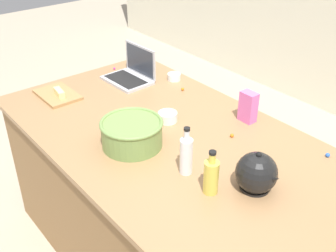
% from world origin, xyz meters
% --- Properties ---
extents(island_counter, '(1.97, 1.13, 0.90)m').
position_xyz_m(island_counter, '(0.00, 0.00, 0.45)').
color(island_counter, olive).
rests_on(island_counter, ground).
extents(laptop, '(0.32, 0.24, 0.22)m').
position_xyz_m(laptop, '(-0.68, 0.24, 0.95)').
color(laptop, '#B7B7BC').
rests_on(laptop, island_counter).
extents(mixing_bowl_large, '(0.31, 0.31, 0.14)m').
position_xyz_m(mixing_bowl_large, '(-0.03, -0.20, 0.97)').
color(mixing_bowl_large, '#72934C').
rests_on(mixing_bowl_large, island_counter).
extents(bottle_oil, '(0.06, 0.06, 0.21)m').
position_xyz_m(bottle_oil, '(0.47, -0.15, 0.98)').
color(bottle_oil, '#DBC64C').
rests_on(bottle_oil, island_counter).
extents(bottle_vinegar, '(0.06, 0.06, 0.23)m').
position_xyz_m(bottle_vinegar, '(0.30, -0.14, 0.99)').
color(bottle_vinegar, white).
rests_on(bottle_vinegar, island_counter).
extents(kettle, '(0.21, 0.18, 0.20)m').
position_xyz_m(kettle, '(0.57, 0.01, 0.98)').
color(kettle, black).
rests_on(kettle, island_counter).
extents(cutting_board, '(0.29, 0.20, 0.02)m').
position_xyz_m(cutting_board, '(-0.77, -0.24, 0.91)').
color(cutting_board, '#AD7F4C').
rests_on(cutting_board, island_counter).
extents(butter_stick_left, '(0.11, 0.05, 0.04)m').
position_xyz_m(butter_stick_left, '(-0.74, -0.24, 0.94)').
color(butter_stick_left, '#F4E58C').
rests_on(butter_stick_left, cutting_board).
extents(ramekin_small, '(0.10, 0.10, 0.05)m').
position_xyz_m(ramekin_small, '(-0.11, 0.09, 0.93)').
color(ramekin_small, white).
rests_on(ramekin_small, island_counter).
extents(ramekin_medium, '(0.09, 0.09, 0.04)m').
position_xyz_m(ramekin_medium, '(-0.50, 0.46, 0.92)').
color(ramekin_medium, white).
rests_on(ramekin_medium, island_counter).
extents(candy_bag, '(0.09, 0.06, 0.17)m').
position_xyz_m(candy_bag, '(0.16, 0.43, 0.99)').
color(candy_bag, pink).
rests_on(candy_bag, island_counter).
extents(candy_0, '(0.02, 0.02, 0.02)m').
position_xyz_m(candy_0, '(-0.34, 0.40, 0.91)').
color(candy_0, orange).
rests_on(candy_0, island_counter).
extents(candy_1, '(0.02, 0.02, 0.02)m').
position_xyz_m(candy_1, '(-0.89, 0.25, 0.91)').
color(candy_1, '#CC3399').
rests_on(candy_1, island_counter).
extents(candy_2, '(0.02, 0.02, 0.02)m').
position_xyz_m(candy_2, '(0.64, 0.46, 0.91)').
color(candy_2, blue).
rests_on(candy_2, island_counter).
extents(candy_3, '(0.02, 0.02, 0.02)m').
position_xyz_m(candy_3, '(0.23, 0.24, 0.91)').
color(candy_3, orange).
rests_on(candy_3, island_counter).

